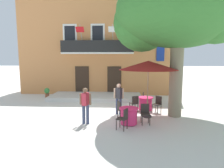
% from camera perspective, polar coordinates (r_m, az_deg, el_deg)
% --- Properties ---
extents(ground_plane, '(120.00, 120.00, 0.00)m').
position_cam_1_polar(ground_plane, '(11.29, -4.23, -7.84)').
color(ground_plane, silver).
extents(building_facade, '(13.00, 5.09, 7.50)m').
position_cam_1_polar(building_facade, '(17.90, -3.22, 10.00)').
color(building_facade, '#CC844C').
rests_on(building_facade, ground).
extents(entrance_step_platform, '(6.67, 2.77, 0.25)m').
position_cam_1_polar(entrance_step_platform, '(14.83, -4.63, -3.60)').
color(entrance_step_platform, silver).
rests_on(entrance_step_platform, ground).
extents(plane_tree, '(6.28, 5.51, 7.13)m').
position_cam_1_polar(plane_tree, '(10.75, 18.05, 18.77)').
color(plane_tree, '#7F755B').
rests_on(plane_tree, ground).
extents(cafe_table_near_tree, '(0.86, 0.86, 0.76)m').
position_cam_1_polar(cafe_table_near_tree, '(11.56, 9.59, -5.55)').
color(cafe_table_near_tree, '#E52D66').
rests_on(cafe_table_near_tree, ground).
extents(cafe_chair_near_tree_0, '(0.46, 0.46, 0.91)m').
position_cam_1_polar(cafe_chair_near_tree_0, '(12.27, 9.42, -4.13)').
color(cafe_chair_near_tree_0, '#2D2823').
rests_on(cafe_chair_near_tree_0, ground).
extents(cafe_chair_near_tree_1, '(0.53, 0.53, 0.91)m').
position_cam_1_polar(cafe_chair_near_tree_1, '(11.11, 6.45, -5.31)').
color(cafe_chair_near_tree_1, '#2D2823').
rests_on(cafe_chair_near_tree_1, ground).
extents(cafe_chair_near_tree_2, '(0.57, 0.57, 0.91)m').
position_cam_1_polar(cafe_chair_near_tree_2, '(11.17, 12.93, -5.38)').
color(cafe_chair_near_tree_2, '#2D2823').
rests_on(cafe_chair_near_tree_2, ground).
extents(cafe_table_middle, '(0.86, 0.86, 0.76)m').
position_cam_1_polar(cafe_table_middle, '(9.10, 4.86, -9.10)').
color(cafe_table_middle, '#E52D66').
rests_on(cafe_table_middle, ground).
extents(cafe_chair_middle_0, '(0.42, 0.42, 0.91)m').
position_cam_1_polar(cafe_chair_middle_0, '(9.23, 9.52, -8.06)').
color(cafe_chair_middle_0, '#2D2823').
rests_on(cafe_chair_middle_0, ground).
extents(cafe_chair_middle_1, '(0.53, 0.53, 0.91)m').
position_cam_1_polar(cafe_chair_middle_1, '(9.69, 2.58, -7.19)').
color(cafe_chair_middle_1, '#2D2823').
rests_on(cafe_chair_middle_1, ground).
extents(cafe_chair_middle_2, '(0.53, 0.53, 0.91)m').
position_cam_1_polar(cafe_chair_middle_2, '(8.37, 3.31, -9.60)').
color(cafe_chair_middle_2, '#2D2823').
rests_on(cafe_chair_middle_2, ground).
extents(cafe_umbrella, '(2.90, 2.90, 2.85)m').
position_cam_1_polar(cafe_umbrella, '(9.95, 10.38, 5.23)').
color(cafe_umbrella, '#997A56').
rests_on(cafe_umbrella, ground).
extents(ground_planter_left, '(0.38, 0.38, 0.75)m').
position_cam_1_polar(ground_planter_left, '(15.65, -18.17, -2.27)').
color(ground_planter_left, '#995638').
rests_on(ground_planter_left, ground).
extents(pedestrian_near_entrance, '(0.53, 0.39, 1.66)m').
position_cam_1_polar(pedestrian_near_entrance, '(9.08, -7.63, -5.61)').
color(pedestrian_near_entrance, '#384260').
rests_on(pedestrian_near_entrance, ground).
extents(pedestrian_mid_plaza, '(0.53, 0.39, 1.64)m').
position_cam_1_polar(pedestrian_mid_plaza, '(10.55, 1.95, -3.75)').
color(pedestrian_mid_plaza, '#384260').
rests_on(pedestrian_mid_plaza, ground).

